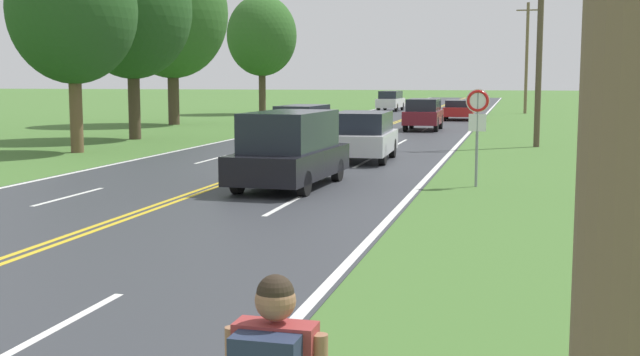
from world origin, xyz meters
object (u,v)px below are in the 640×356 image
at_px(car_silver_van_approaching, 362,135).
at_px(car_red_hatchback_receding, 459,109).
at_px(tree_behind_sign, 172,14).
at_px(tree_mid_treeline, 262,36).
at_px(tree_right_cluster, 72,10).
at_px(traffic_sign, 478,113).
at_px(car_maroon_suv_mid_far, 424,113).
at_px(car_champagne_van_mid_near, 303,122).
at_px(car_black_van_nearest, 290,149).
at_px(tree_left_verge, 132,10).
at_px(car_white_suv_distant, 391,100).

distance_m(car_silver_van_approaching, car_red_hatchback_receding, 28.28).
xyz_separation_m(tree_behind_sign, tree_mid_treeline, (0.61, 15.42, -0.53)).
xyz_separation_m(tree_right_cluster, car_silver_van_approaching, (10.96, -0.52, -4.37)).
xyz_separation_m(traffic_sign, car_maroon_suv_mid_far, (-3.91, 22.40, -0.96)).
xyz_separation_m(tree_right_cluster, car_champagne_van_mid_near, (6.83, 7.07, -4.39)).
distance_m(traffic_sign, tree_behind_sign, 31.32).
relative_size(tree_behind_sign, car_maroon_suv_mid_far, 2.50).
xyz_separation_m(tree_right_cluster, car_maroon_suv_mid_far, (11.09, 16.19, -4.33)).
bearing_deg(car_black_van_nearest, tree_left_verge, -138.18).
bearing_deg(car_champagne_van_mid_near, tree_behind_sign, 47.22).
bearing_deg(car_champagne_van_mid_near, car_black_van_nearest, -163.90).
distance_m(tree_right_cluster, car_silver_van_approaching, 11.81).
height_order(tree_left_verge, car_maroon_suv_mid_far, tree_left_verge).
height_order(car_maroon_suv_mid_far, car_white_suv_distant, car_white_suv_distant).
height_order(tree_mid_treeline, car_red_hatchback_receding, tree_mid_treeline).
height_order(tree_right_cluster, car_maroon_suv_mid_far, tree_right_cluster).
height_order(tree_left_verge, car_red_hatchback_receding, tree_left_verge).
xyz_separation_m(tree_behind_sign, car_red_hatchback_receding, (16.33, 9.64, -5.86)).
height_order(tree_left_verge, car_white_suv_distant, tree_left_verge).
distance_m(tree_mid_treeline, car_silver_van_approaching, 37.37).
bearing_deg(car_silver_van_approaching, tree_behind_sign, -142.77).
height_order(tree_left_verge, car_champagne_van_mid_near, tree_left_verge).
xyz_separation_m(tree_behind_sign, car_white_suv_distant, (9.54, 23.55, -5.68)).
bearing_deg(car_silver_van_approaching, traffic_sign, 33.52).
bearing_deg(tree_right_cluster, car_maroon_suv_mid_far, 55.59).
xyz_separation_m(car_black_van_nearest, car_maroon_suv_mid_far, (0.67, 23.63, -0.07)).
height_order(tree_mid_treeline, car_champagne_van_mid_near, tree_mid_treeline).
xyz_separation_m(traffic_sign, car_silver_van_approaching, (-4.04, 5.69, -1.00)).
distance_m(traffic_sign, car_red_hatchback_receding, 34.08).
distance_m(traffic_sign, car_white_suv_distant, 48.83).
relative_size(car_silver_van_approaching, car_red_hatchback_receding, 0.98).
xyz_separation_m(car_maroon_suv_mid_far, car_white_suv_distant, (-5.74, 25.45, 0.00)).
height_order(tree_behind_sign, car_red_hatchback_receding, tree_behind_sign).
height_order(traffic_sign, car_black_van_nearest, traffic_sign).
bearing_deg(car_red_hatchback_receding, car_silver_van_approaching, -4.12).
xyz_separation_m(car_champagne_van_mid_near, car_maroon_suv_mid_far, (4.26, 9.12, 0.05)).
relative_size(tree_mid_treeline, car_black_van_nearest, 1.92).
distance_m(car_black_van_nearest, car_maroon_suv_mid_far, 23.64).
relative_size(traffic_sign, car_champagne_van_mid_near, 0.53).
distance_m(tree_mid_treeline, tree_right_cluster, 33.71).
height_order(traffic_sign, car_maroon_suv_mid_far, traffic_sign).
relative_size(car_champagne_van_mid_near, car_red_hatchback_receding, 1.08).
distance_m(tree_behind_sign, tree_right_cluster, 18.62).
relative_size(traffic_sign, car_black_van_nearest, 0.52).
height_order(tree_behind_sign, car_maroon_suv_mid_far, tree_behind_sign).
height_order(car_black_van_nearest, car_red_hatchback_receding, car_black_van_nearest).
distance_m(tree_behind_sign, car_red_hatchback_receding, 19.85).
relative_size(traffic_sign, tree_right_cluster, 0.31).
height_order(traffic_sign, tree_right_cluster, tree_right_cluster).
height_order(tree_mid_treeline, tree_right_cluster, tree_mid_treeline).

